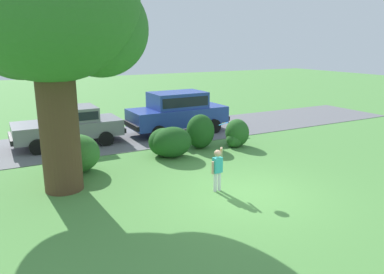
# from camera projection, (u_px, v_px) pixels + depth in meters

# --- Properties ---
(ground_plane) EXTENTS (80.00, 80.00, 0.00)m
(ground_plane) POSITION_uv_depth(u_px,v_px,m) (243.00, 194.00, 10.28)
(ground_plane) COLOR #518E42
(driveway_strip) EXTENTS (28.00, 4.40, 0.02)m
(driveway_strip) POSITION_uv_depth(u_px,v_px,m) (145.00, 135.00, 16.74)
(driveway_strip) COLOR slate
(driveway_strip) RESTS_ON ground
(oak_tree_large) EXTENTS (4.97, 4.87, 7.05)m
(oak_tree_large) POSITION_uv_depth(u_px,v_px,m) (51.00, 16.00, 9.60)
(oak_tree_large) COLOR #513823
(oak_tree_large) RESTS_ON ground
(shrub_near_tree) EXTENTS (1.44, 1.47, 1.23)m
(shrub_near_tree) POSITION_uv_depth(u_px,v_px,m) (75.00, 154.00, 11.95)
(shrub_near_tree) COLOR #33702B
(shrub_near_tree) RESTS_ON ground
(shrub_centre_left) EXTENTS (1.52, 1.47, 1.12)m
(shrub_centre_left) POSITION_uv_depth(u_px,v_px,m) (169.00, 142.00, 13.56)
(shrub_centre_left) COLOR #1E511C
(shrub_centre_left) RESTS_ON ground
(shrub_centre) EXTENTS (1.14, 1.05, 1.36)m
(shrub_centre) POSITION_uv_depth(u_px,v_px,m) (200.00, 131.00, 14.63)
(shrub_centre) COLOR #1E511C
(shrub_centre) RESTS_ON ground
(shrub_centre_right) EXTENTS (1.00, 1.02, 1.11)m
(shrub_centre_right) POSITION_uv_depth(u_px,v_px,m) (237.00, 134.00, 14.94)
(shrub_centre_right) COLOR #286023
(shrub_centre_right) RESTS_ON ground
(parked_sedan) EXTENTS (4.41, 2.13, 1.56)m
(parked_sedan) POSITION_uv_depth(u_px,v_px,m) (70.00, 124.00, 15.10)
(parked_sedan) COLOR gray
(parked_sedan) RESTS_ON ground
(parked_suv) EXTENTS (4.74, 2.18, 1.92)m
(parked_suv) POSITION_uv_depth(u_px,v_px,m) (178.00, 110.00, 17.03)
(parked_suv) COLOR #28429E
(parked_suv) RESTS_ON ground
(child_thrower) EXTENTS (0.45, 0.28, 1.29)m
(child_thrower) POSITION_uv_depth(u_px,v_px,m) (217.00, 167.00, 10.31)
(child_thrower) COLOR white
(child_thrower) RESTS_ON ground
(frisbee) EXTENTS (0.30, 0.27, 0.16)m
(frisbee) POSITION_uv_depth(u_px,v_px,m) (223.00, 124.00, 10.61)
(frisbee) COLOR #337FDB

